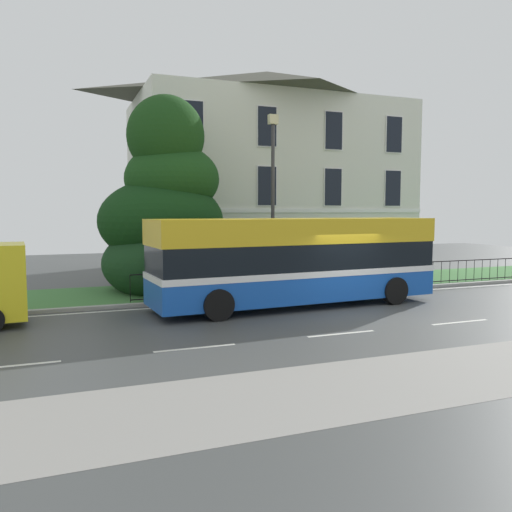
{
  "coord_description": "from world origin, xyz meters",
  "views": [
    {
      "loc": [
        -9.0,
        -13.61,
        3.26
      ],
      "look_at": [
        -2.43,
        3.41,
        1.67
      ],
      "focal_mm": 36.28,
      "sensor_mm": 36.0,
      "label": 1
    }
  ],
  "objects_px": {
    "evergreen_tree": "(169,222)",
    "litter_bin": "(320,273)",
    "street_lamp_post": "(273,191)",
    "single_decker_bus": "(297,260)",
    "georgian_townhouse": "(267,170)"
  },
  "relations": [
    {
      "from": "single_decker_bus",
      "to": "litter_bin",
      "type": "xyz_separation_m",
      "value": [
        2.4,
        2.81,
        -0.88
      ]
    },
    {
      "from": "georgian_townhouse",
      "to": "street_lamp_post",
      "type": "relative_size",
      "value": 2.15
    },
    {
      "from": "georgian_townhouse",
      "to": "street_lamp_post",
      "type": "xyz_separation_m",
      "value": [
        -3.39,
        -8.85,
        -1.58
      ]
    },
    {
      "from": "evergreen_tree",
      "to": "single_decker_bus",
      "type": "distance_m",
      "value": 6.07
    },
    {
      "from": "evergreen_tree",
      "to": "single_decker_bus",
      "type": "height_order",
      "value": "evergreen_tree"
    },
    {
      "from": "evergreen_tree",
      "to": "single_decker_bus",
      "type": "bearing_deg",
      "value": -55.04
    },
    {
      "from": "evergreen_tree",
      "to": "street_lamp_post",
      "type": "xyz_separation_m",
      "value": [
        3.65,
        -2.19,
        1.2
      ]
    },
    {
      "from": "litter_bin",
      "to": "single_decker_bus",
      "type": "bearing_deg",
      "value": -130.5
    },
    {
      "from": "single_decker_bus",
      "to": "litter_bin",
      "type": "relative_size",
      "value": 8.69
    },
    {
      "from": "litter_bin",
      "to": "evergreen_tree",
      "type": "bearing_deg",
      "value": 160.48
    },
    {
      "from": "evergreen_tree",
      "to": "litter_bin",
      "type": "height_order",
      "value": "evergreen_tree"
    },
    {
      "from": "single_decker_bus",
      "to": "litter_bin",
      "type": "height_order",
      "value": "single_decker_bus"
    },
    {
      "from": "georgian_townhouse",
      "to": "street_lamp_post",
      "type": "bearing_deg",
      "value": -110.94
    },
    {
      "from": "evergreen_tree",
      "to": "street_lamp_post",
      "type": "bearing_deg",
      "value": -30.95
    },
    {
      "from": "georgian_townhouse",
      "to": "evergreen_tree",
      "type": "height_order",
      "value": "georgian_townhouse"
    }
  ]
}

